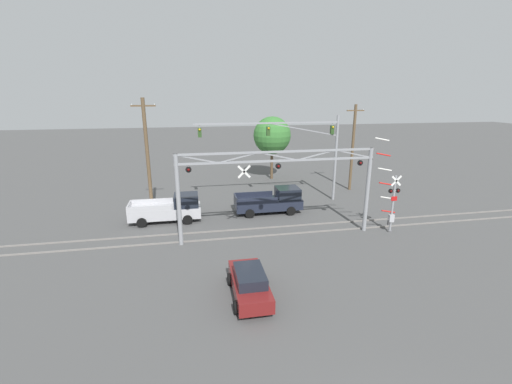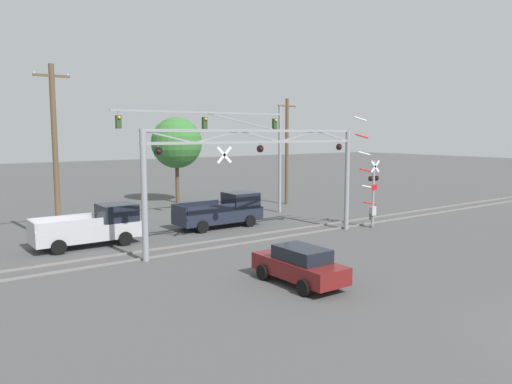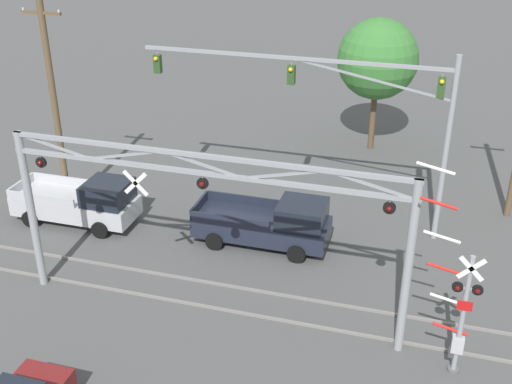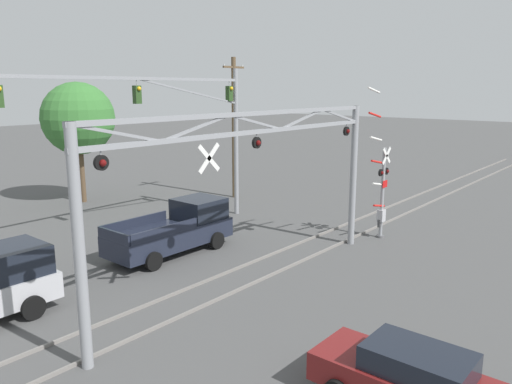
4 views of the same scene
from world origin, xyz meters
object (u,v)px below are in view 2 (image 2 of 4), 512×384
at_px(traffic_signal_span, 244,139).
at_px(background_tree_beyond_span, 177,143).
at_px(sedan_waiting, 300,265).
at_px(utility_pole_left, 55,153).
at_px(crossing_gantry, 260,167).
at_px(utility_pole_right, 287,150).
at_px(crossing_signal_mast, 372,192).
at_px(pickup_truck_following, 93,227).
at_px(pickup_truck_lead, 223,211).

relative_size(traffic_signal_span, background_tree_beyond_span, 1.78).
distance_m(sedan_waiting, utility_pole_left, 14.54).
xyz_separation_m(crossing_gantry, background_tree_beyond_span, (3.55, 16.76, 0.95)).
bearing_deg(traffic_signal_span, utility_pole_right, 25.27).
distance_m(sedan_waiting, background_tree_beyond_span, 24.94).
height_order(crossing_signal_mast, pickup_truck_following, crossing_signal_mast).
bearing_deg(pickup_truck_following, pickup_truck_lead, 3.29).
bearing_deg(utility_pole_left, pickup_truck_lead, -3.80).
height_order(crossing_signal_mast, utility_pole_left, utility_pole_left).
bearing_deg(utility_pole_right, crossing_signal_mast, -101.65).
relative_size(utility_pole_right, background_tree_beyond_span, 1.20).
xyz_separation_m(utility_pole_right, background_tree_beyond_span, (-6.94, 6.18, 0.58)).
relative_size(pickup_truck_following, sedan_waiting, 1.31).
distance_m(crossing_signal_mast, pickup_truck_lead, 9.37).
bearing_deg(background_tree_beyond_span, utility_pole_left, -138.75).
bearing_deg(crossing_signal_mast, sedan_waiting, -150.86).
bearing_deg(crossing_signal_mast, background_tree_beyond_span, 104.98).
xyz_separation_m(crossing_signal_mast, background_tree_beyond_span, (-4.64, 17.34, 2.78)).
xyz_separation_m(sedan_waiting, background_tree_beyond_span, (6.66, 23.65, 4.29)).
distance_m(crossing_signal_mast, sedan_waiting, 13.03).
distance_m(crossing_gantry, pickup_truck_following, 9.35).
xyz_separation_m(crossing_gantry, crossing_signal_mast, (8.19, -0.59, -1.83)).
bearing_deg(crossing_signal_mast, traffic_signal_span, 115.82).
distance_m(pickup_truck_lead, background_tree_beyond_span, 12.60).
bearing_deg(pickup_truck_lead, crossing_signal_mast, -38.03).
relative_size(crossing_gantry, sedan_waiting, 3.23).
bearing_deg(traffic_signal_span, background_tree_beyond_span, 94.22).
bearing_deg(sedan_waiting, pickup_truck_lead, 71.62).
xyz_separation_m(pickup_truck_following, utility_pole_right, (17.98, 5.92, 3.50)).
distance_m(crossing_gantry, utility_pole_right, 14.90).
relative_size(traffic_signal_span, pickup_truck_following, 2.36).
bearing_deg(crossing_signal_mast, pickup_truck_lead, 141.97).
bearing_deg(utility_pole_left, traffic_signal_span, 7.90).
bearing_deg(crossing_signal_mast, utility_pole_left, 159.63).
relative_size(pickup_truck_lead, sedan_waiting, 1.33).
bearing_deg(utility_pole_right, pickup_truck_lead, -150.48).
xyz_separation_m(pickup_truck_lead, pickup_truck_following, (-8.37, -0.48, -0.00)).
xyz_separation_m(traffic_signal_span, sedan_waiting, (-7.34, -14.50, -4.72)).
xyz_separation_m(crossing_signal_mast, utility_pole_left, (-17.15, 6.37, 2.57)).
distance_m(utility_pole_right, background_tree_beyond_span, 9.31).
bearing_deg(background_tree_beyond_span, traffic_signal_span, -85.78).
xyz_separation_m(crossing_signal_mast, sedan_waiting, (-11.31, -6.30, -1.51)).
height_order(crossing_gantry, pickup_truck_lead, crossing_gantry).
bearing_deg(background_tree_beyond_span, utility_pole_right, -41.69).
distance_m(pickup_truck_lead, pickup_truck_following, 8.38).
height_order(pickup_truck_lead, sedan_waiting, pickup_truck_lead).
distance_m(traffic_signal_span, pickup_truck_following, 12.89).
bearing_deg(pickup_truck_following, crossing_signal_mast, -18.47).
bearing_deg(utility_pole_right, background_tree_beyond_span, 138.31).
height_order(pickup_truck_lead, pickup_truck_following, same).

